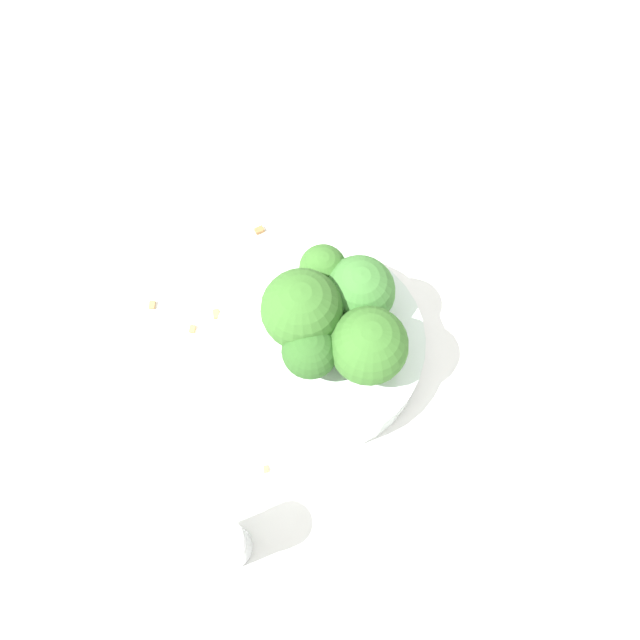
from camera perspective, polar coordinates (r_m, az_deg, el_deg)
ground_plane at (r=0.51m, az=-0.00°, el=-3.18°), size 3.00×3.00×0.00m
bowl at (r=0.49m, az=-0.00°, el=-2.44°), size 0.16×0.16×0.04m
broccoli_floret_0 at (r=0.44m, az=-0.91°, el=-2.91°), size 0.04×0.04×0.05m
broccoli_floret_1 at (r=0.47m, az=0.27°, el=4.68°), size 0.04×0.04×0.05m
broccoli_floret_2 at (r=0.44m, az=-1.66°, el=0.94°), size 0.06×0.06×0.07m
broccoli_floret_3 at (r=0.46m, az=3.59°, el=2.61°), size 0.05×0.05×0.06m
broccoli_floret_4 at (r=0.44m, az=4.45°, el=-2.39°), size 0.06×0.06×0.06m
pepper_shaker at (r=0.45m, az=-8.65°, el=-19.66°), size 0.03×0.03×0.07m
almond_crumb_0 at (r=0.54m, az=-15.14°, el=1.40°), size 0.01×0.01×0.01m
almond_crumb_1 at (r=0.53m, az=-9.48°, el=0.63°), size 0.01×0.01×0.01m
almond_crumb_2 at (r=0.56m, az=-5.59°, el=8.28°), size 0.01×0.01×0.01m
almond_crumb_3 at (r=0.52m, az=-11.62°, el=-0.75°), size 0.01×0.01×0.01m
almond_crumb_4 at (r=0.48m, az=-4.98°, el=-13.40°), size 0.01×0.01×0.01m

